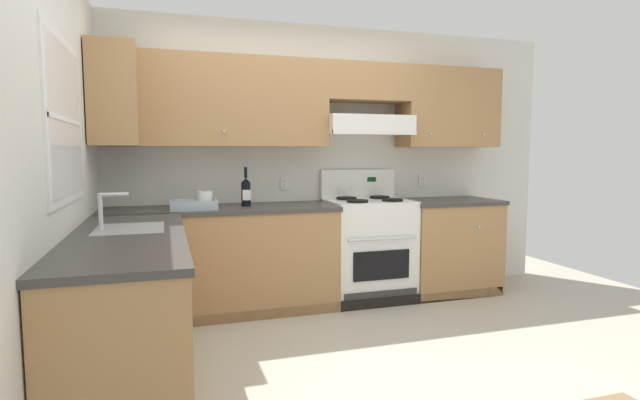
# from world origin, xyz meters

# --- Properties ---
(ground_plane) EXTENTS (7.04, 7.04, 0.00)m
(ground_plane) POSITION_xyz_m (0.00, 0.00, 0.00)
(ground_plane) COLOR #B2AA99
(wall_back) EXTENTS (4.68, 0.57, 2.55)m
(wall_back) POSITION_xyz_m (0.40, 1.53, 1.48)
(wall_back) COLOR silver
(wall_back) RESTS_ON ground_plane
(wall_left) EXTENTS (0.47, 4.00, 2.55)m
(wall_left) POSITION_xyz_m (-1.59, 0.23, 1.34)
(wall_left) COLOR silver
(wall_left) RESTS_ON ground_plane
(counter_back_run) EXTENTS (3.60, 0.65, 0.91)m
(counter_back_run) POSITION_xyz_m (0.12, 1.24, 0.45)
(counter_back_run) COLOR #A87A4C
(counter_back_run) RESTS_ON ground_plane
(counter_left_run) EXTENTS (0.63, 1.91, 1.13)m
(counter_left_run) POSITION_xyz_m (-1.24, -0.00, 0.46)
(counter_left_run) COLOR #A87A4C
(counter_left_run) RESTS_ON ground_plane
(stove) EXTENTS (0.76, 0.62, 1.20)m
(stove) POSITION_xyz_m (0.76, 1.25, 0.48)
(stove) COLOR white
(stove) RESTS_ON ground_plane
(wine_bottle) EXTENTS (0.08, 0.08, 0.33)m
(wine_bottle) POSITION_xyz_m (-0.37, 1.27, 1.04)
(wine_bottle) COLOR black
(wine_bottle) RESTS_ON counter_back_run
(bowl) EXTENTS (0.37, 0.27, 0.07)m
(bowl) POSITION_xyz_m (-0.82, 1.15, 0.93)
(bowl) COLOR #9EADB7
(bowl) RESTS_ON counter_back_run
(paper_towel_roll) EXTENTS (0.13, 0.13, 0.14)m
(paper_towel_roll) POSITION_xyz_m (-0.72, 1.25, 0.98)
(paper_towel_roll) COLOR white
(paper_towel_roll) RESTS_ON counter_back_run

